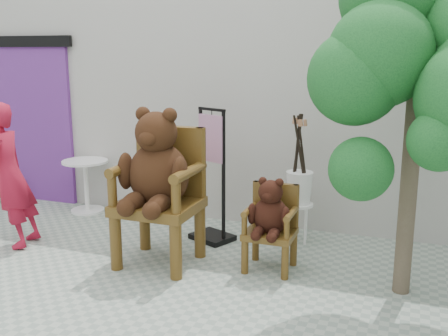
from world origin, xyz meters
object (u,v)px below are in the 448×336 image
(person, at_px, (10,176))
(stool_bucket, at_px, (299,187))
(tree, at_px, (435,49))
(display_stand, at_px, (212,191))
(chair_big, at_px, (159,175))
(chair_small, at_px, (271,216))
(cafe_table, at_px, (86,180))

(person, height_order, stool_bucket, person)
(tree, bearing_deg, display_stand, 161.34)
(chair_big, xyz_separation_m, display_stand, (0.26, 0.78, -0.33))
(chair_big, distance_m, tree, 2.75)
(display_stand, bearing_deg, stool_bucket, 40.39)
(chair_small, height_order, display_stand, display_stand)
(display_stand, xyz_separation_m, tree, (2.20, -0.74, 1.55))
(chair_small, bearing_deg, person, -172.98)
(cafe_table, height_order, display_stand, display_stand)
(chair_small, distance_m, stool_bucket, 0.85)
(chair_small, xyz_separation_m, tree, (1.36, -0.18, 1.59))
(chair_big, distance_m, person, 1.76)
(chair_big, xyz_separation_m, cafe_table, (-1.72, 1.21, -0.47))
(cafe_table, bearing_deg, display_stand, -12.23)
(stool_bucket, bearing_deg, chair_small, -96.58)
(person, xyz_separation_m, tree, (4.21, 0.17, 1.35))
(cafe_table, distance_m, tree, 4.67)
(chair_big, relative_size, cafe_table, 2.26)
(chair_big, distance_m, chair_small, 1.18)
(person, relative_size, stool_bucket, 1.09)
(stool_bucket, relative_size, tree, 0.47)
(display_stand, xyz_separation_m, stool_bucket, (0.94, 0.27, 0.06))
(chair_small, height_order, stool_bucket, stool_bucket)
(chair_big, bearing_deg, person, -175.72)
(chair_small, distance_m, display_stand, 1.01)
(chair_small, relative_size, display_stand, 0.62)
(person, height_order, tree, tree)
(person, distance_m, cafe_table, 1.39)
(cafe_table, bearing_deg, person, -91.09)
(cafe_table, bearing_deg, chair_big, -35.13)
(cafe_table, bearing_deg, stool_bucket, -3.04)
(chair_small, bearing_deg, chair_big, -168.69)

